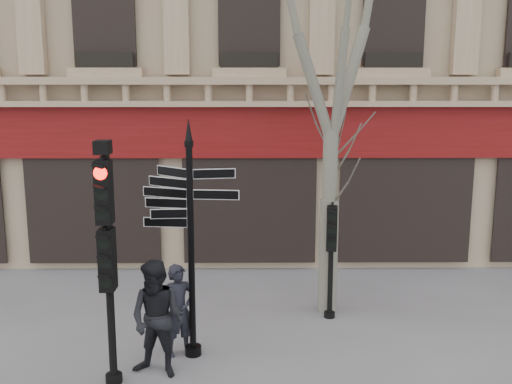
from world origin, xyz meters
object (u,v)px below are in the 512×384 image
fingerpost (190,200)px  pedestrian_b (157,319)px  pedestrian_a (179,310)px  traffic_signal_secondary (331,240)px  traffic_signal_main (107,234)px

fingerpost → pedestrian_b: size_ratio=2.15×
pedestrian_a → pedestrian_b: 0.80m
pedestrian_b → traffic_signal_secondary: bearing=54.5°
pedestrian_a → pedestrian_b: bearing=-135.7°
pedestrian_a → pedestrian_b: pedestrian_b is taller
pedestrian_a → fingerpost: bearing=-36.2°
pedestrian_a → traffic_signal_secondary: bearing=2.3°
fingerpost → pedestrian_b: bearing=-109.4°
traffic_signal_secondary → pedestrian_a: traffic_signal_secondary is taller
fingerpost → pedestrian_b: (-0.50, -0.70, -1.84)m
fingerpost → pedestrian_b: 2.04m
traffic_signal_main → pedestrian_b: traffic_signal_main is taller
fingerpost → pedestrian_b: fingerpost is taller
fingerpost → traffic_signal_secondary: (2.66, 1.66, -1.18)m
traffic_signal_main → traffic_signal_secondary: traffic_signal_main is taller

